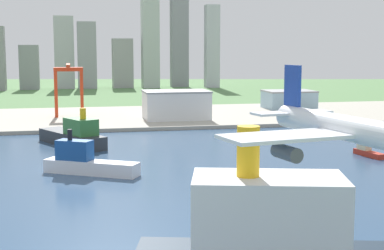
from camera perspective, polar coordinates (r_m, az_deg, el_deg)
ground_plane at (r=261.33m, az=1.98°, el=-4.22°), size 2400.00×2400.00×0.00m
water_bay at (r=205.14m, az=6.02°, el=-7.54°), size 840.00×360.00×0.15m
industrial_pier at (r=445.69m, az=-3.85°, el=0.85°), size 840.00×140.00×2.50m
airplane_landing at (r=82.33m, az=15.81°, el=-0.57°), size 38.11×40.42×12.01m
container_barge at (r=322.73m, az=-11.53°, el=-1.02°), size 36.89×54.18×21.80m
tugboat_small at (r=301.19m, az=16.88°, el=-2.43°), size 7.56×20.29×9.32m
ferry_boat at (r=251.14m, az=-10.39°, el=-3.59°), size 40.49×28.36×18.87m
port_crane_red at (r=438.56m, az=-12.06°, el=4.42°), size 21.22×41.16×39.46m
warehouse_main at (r=418.88m, az=-1.56°, el=2.01°), size 46.97×31.22×20.46m
warehouse_annex at (r=499.18m, az=9.51°, el=2.51°), size 41.02×31.25×15.24m
distant_skyline at (r=784.76m, az=-7.27°, el=7.61°), size 298.54×47.63×158.56m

